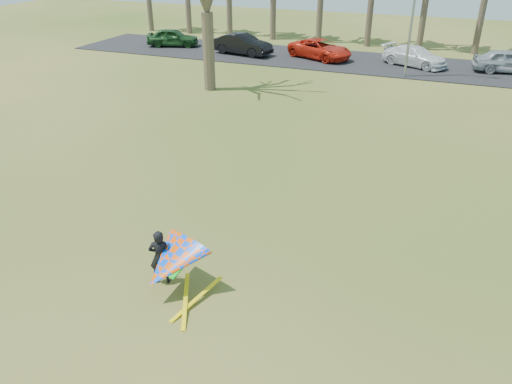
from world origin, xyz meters
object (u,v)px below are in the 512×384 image
at_px(car_1, 243,44).
at_px(kite_flyer, 170,263).
at_px(streetlight, 417,1).
at_px(car_3, 415,56).
at_px(car_0, 173,37).
at_px(car_2, 320,49).
at_px(car_4, 508,61).

height_order(car_1, kite_flyer, kite_flyer).
distance_m(streetlight, car_3, 4.85).
relative_size(streetlight, car_0, 2.01).
height_order(car_1, car_2, car_1).
xyz_separation_m(car_1, car_4, (17.77, 1.23, -0.02)).
bearing_deg(streetlight, car_4, 30.58).
xyz_separation_m(car_0, car_3, (18.42, 0.09, -0.04)).
relative_size(car_3, kite_flyer, 1.85).
xyz_separation_m(car_1, kite_flyer, (9.12, -25.92, 0.05)).
bearing_deg(car_4, kite_flyer, 152.21).
height_order(car_3, car_4, car_4).
relative_size(car_2, kite_flyer, 1.98).
relative_size(streetlight, car_2, 1.69).
height_order(car_0, car_3, car_0).
height_order(streetlight, car_1, streetlight).
bearing_deg(car_3, car_2, 115.90).
bearing_deg(car_4, car_2, 82.06).
xyz_separation_m(streetlight, kite_flyer, (-2.91, -23.75, -3.62)).
xyz_separation_m(car_3, kite_flyer, (-2.98, -26.81, 0.14)).
relative_size(car_4, kite_flyer, 1.75).
distance_m(car_2, car_3, 6.48).
bearing_deg(streetlight, car_2, 155.32).
height_order(car_0, car_2, car_0).
relative_size(streetlight, kite_flyer, 3.35).
xyz_separation_m(streetlight, car_2, (-6.40, 2.94, -3.75)).
distance_m(car_1, kite_flyer, 27.47).
bearing_deg(streetlight, car_0, 170.81).
bearing_deg(car_2, car_1, 122.51).
height_order(streetlight, car_2, streetlight).
bearing_deg(car_2, car_0, 114.53).
xyz_separation_m(car_2, car_3, (6.48, 0.11, -0.02)).
bearing_deg(car_1, car_0, 93.31).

